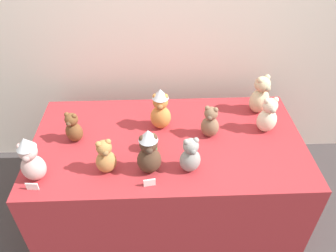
{
  "coord_description": "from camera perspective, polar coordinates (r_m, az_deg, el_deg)",
  "views": [
    {
      "loc": [
        -0.07,
        -1.42,
        2.18
      ],
      "look_at": [
        0.0,
        0.25,
        0.84
      ],
      "focal_mm": 35.07,
      "sensor_mm": 36.0,
      "label": 1
    }
  ],
  "objects": [
    {
      "name": "teddy_bear_sand",
      "position": [
        2.49,
        15.74,
        5.11
      ],
      "size": [
        0.2,
        0.19,
        0.3
      ],
      "rotation": [
        0.0,
        0.0,
        0.53
      ],
      "color": "#CCB78E",
      "rests_on": "display_table"
    },
    {
      "name": "teddy_bear_blush",
      "position": [
        2.02,
        -22.73,
        -5.43
      ],
      "size": [
        0.14,
        0.13,
        0.31
      ],
      "rotation": [
        0.0,
        0.0,
        0.01
      ],
      "color": "beige",
      "rests_on": "display_table"
    },
    {
      "name": "name_card_front_middle",
      "position": [
        2.05,
        -22.53,
        -9.69
      ],
      "size": [
        0.07,
        0.01,
        0.05
      ],
      "primitive_type": "cube",
      "rotation": [
        0.0,
        0.0,
        -0.07
      ],
      "color": "white",
      "rests_on": "display_table"
    },
    {
      "name": "teddy_bear_ash",
      "position": [
        1.95,
        3.9,
        -5.2
      ],
      "size": [
        0.15,
        0.13,
        0.25
      ],
      "rotation": [
        0.0,
        0.0,
        0.21
      ],
      "color": "gray",
      "rests_on": "display_table"
    },
    {
      "name": "teddy_bear_mocha",
      "position": [
        2.21,
        7.34,
        0.6
      ],
      "size": [
        0.15,
        0.14,
        0.24
      ],
      "rotation": [
        0.0,
        0.0,
        -0.39
      ],
      "color": "#7F6047",
      "rests_on": "display_table"
    },
    {
      "name": "teddy_bear_cocoa",
      "position": [
        1.91,
        -3.35,
        -4.55
      ],
      "size": [
        0.15,
        0.13,
        0.32
      ],
      "rotation": [
        0.0,
        0.0,
        0.09
      ],
      "color": "#4C3323",
      "rests_on": "display_table"
    },
    {
      "name": "name_card_front_left",
      "position": [
        1.92,
        -3.22,
        -9.79
      ],
      "size": [
        0.07,
        0.02,
        0.05
      ],
      "primitive_type": "cube",
      "rotation": [
        0.0,
        0.0,
        0.15
      ],
      "color": "white",
      "rests_on": "display_table"
    },
    {
      "name": "teddy_bear_caramel",
      "position": [
        1.97,
        -10.8,
        -5.36
      ],
      "size": [
        0.15,
        0.14,
        0.24
      ],
      "rotation": [
        0.0,
        0.0,
        0.34
      ],
      "color": "#B27A42",
      "rests_on": "display_table"
    },
    {
      "name": "party_cup_green",
      "position": [
        2.12,
        -2.99,
        -3.05
      ],
      "size": [
        0.08,
        0.08,
        0.11
      ],
      "primitive_type": "cylinder",
      "color": "#238C3D",
      "rests_on": "display_table"
    },
    {
      "name": "teddy_bear_cream",
      "position": [
        2.33,
        16.95,
        1.7
      ],
      "size": [
        0.16,
        0.14,
        0.27
      ],
      "rotation": [
        0.0,
        0.0,
        0.17
      ],
      "color": "beige",
      "rests_on": "display_table"
    },
    {
      "name": "ground_plane",
      "position": [
        2.61,
        0.23,
        -18.15
      ],
      "size": [
        10.0,
        10.0,
        0.0
      ],
      "primitive_type": "plane",
      "color": "#3D3838"
    },
    {
      "name": "wall_back",
      "position": [
        2.57,
        -0.71,
        18.63
      ],
      "size": [
        7.0,
        0.08,
        2.6
      ],
      "primitive_type": "cube",
      "color": "silver",
      "rests_on": "ground_plane"
    },
    {
      "name": "display_table",
      "position": [
        2.48,
        0.0,
        -8.71
      ],
      "size": [
        1.83,
        0.98,
        0.72
      ],
      "primitive_type": "cube",
      "color": "maroon",
      "rests_on": "ground_plane"
    },
    {
      "name": "teddy_bear_chestnut",
      "position": [
        2.24,
        -16.13,
        -0.35
      ],
      "size": [
        0.14,
        0.13,
        0.23
      ],
      "rotation": [
        0.0,
        0.0,
        -0.32
      ],
      "color": "brown",
      "rests_on": "display_table"
    },
    {
      "name": "teddy_bear_ginger",
      "position": [
        2.24,
        -1.31,
        2.9
      ],
      "size": [
        0.15,
        0.13,
        0.32
      ],
      "rotation": [
        0.0,
        0.0,
        -0.08
      ],
      "color": "#D17F3D",
      "rests_on": "display_table"
    }
  ]
}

